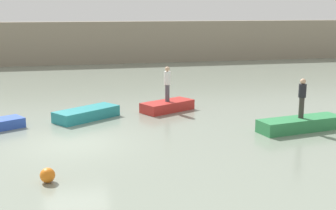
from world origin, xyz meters
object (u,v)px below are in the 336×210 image
at_px(rowboat_red, 167,106).
at_px(rowboat_green, 300,124).
at_px(person_white_shirt, 167,82).
at_px(mooring_buoy, 47,175).
at_px(rowboat_teal, 87,114).
at_px(person_dark_shirt, 302,96).

xyz_separation_m(rowboat_red, rowboat_green, (4.70, -4.87, 0.02)).
distance_m(rowboat_red, person_white_shirt, 1.23).
xyz_separation_m(rowboat_green, mooring_buoy, (-10.31, -3.70, -0.04)).
xyz_separation_m(rowboat_red, mooring_buoy, (-5.60, -8.57, -0.02)).
distance_m(rowboat_teal, person_dark_shirt, 9.73).
bearing_deg(person_dark_shirt, person_white_shirt, 133.99).
height_order(rowboat_teal, rowboat_red, rowboat_teal).
relative_size(rowboat_red, person_dark_shirt, 1.61).
xyz_separation_m(rowboat_teal, rowboat_green, (8.77, -4.03, 0.02)).
height_order(rowboat_green, person_white_shirt, person_white_shirt).
relative_size(rowboat_teal, person_dark_shirt, 1.84).
bearing_deg(mooring_buoy, rowboat_red, 56.82).
bearing_deg(rowboat_red, person_white_shirt, 62.15).
relative_size(rowboat_green, person_dark_shirt, 2.27).
bearing_deg(rowboat_teal, person_dark_shirt, -59.58).
bearing_deg(mooring_buoy, person_white_shirt, 56.82).
height_order(rowboat_teal, person_white_shirt, person_white_shirt).
bearing_deg(mooring_buoy, rowboat_green, 19.76).
bearing_deg(person_white_shirt, mooring_buoy, -123.18).
distance_m(rowboat_teal, person_white_shirt, 4.33).
bearing_deg(rowboat_green, rowboat_red, 124.14).
height_order(rowboat_teal, rowboat_green, rowboat_green).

